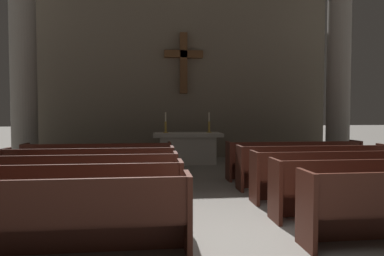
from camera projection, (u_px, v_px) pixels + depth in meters
name	position (u px, v px, depth m)	size (l,w,h in m)	color
ground_plane	(247.00, 251.00, 4.12)	(80.00, 80.00, 0.00)	gray
pew_left_row_1	(39.00, 219.00, 3.79)	(3.34, 0.50, 0.95)	#4C2319
pew_left_row_2	(64.00, 196.00, 4.85)	(3.34, 0.50, 0.95)	#4C2319
pew_left_row_3	(80.00, 181.00, 5.90)	(3.34, 0.50, 0.95)	#4C2319
pew_left_row_4	(91.00, 171.00, 6.96)	(3.34, 0.50, 0.95)	#4C2319
pew_left_row_5	(99.00, 163.00, 8.01)	(3.34, 0.50, 0.95)	#4C2319
pew_right_row_2	(377.00, 188.00, 5.38)	(3.34, 0.50, 0.95)	#4C2319
pew_right_row_3	(340.00, 175.00, 6.44)	(3.34, 0.50, 0.95)	#4C2319
pew_right_row_4	(314.00, 167.00, 7.49)	(3.34, 0.50, 0.95)	#4C2319
pew_right_row_5	(294.00, 160.00, 8.55)	(3.34, 0.50, 0.95)	#4C2319
column_left_second	(24.00, 71.00, 9.95)	(1.08, 1.08, 5.87)	gray
column_right_second	(338.00, 75.00, 11.04)	(1.08, 1.08, 5.87)	gray
altar	(188.00, 147.00, 11.11)	(2.20, 0.90, 1.01)	#BCB7AD
candlestick_left	(166.00, 126.00, 11.00)	(0.16, 0.16, 0.66)	#B79338
candlestick_right	(209.00, 126.00, 11.16)	(0.16, 0.16, 0.66)	#B79338
apse_with_cross	(183.00, 73.00, 12.65)	(10.75, 0.51, 6.22)	#706656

